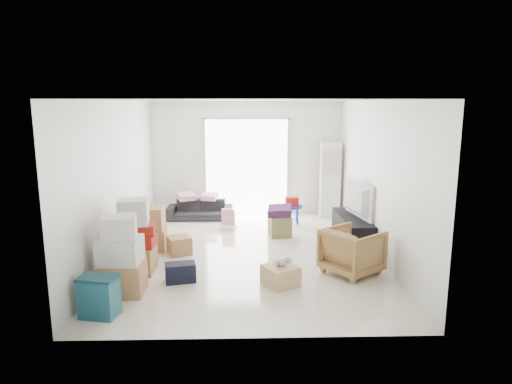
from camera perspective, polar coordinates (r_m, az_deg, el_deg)
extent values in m
cube|color=white|center=(8.30, -1.00, -8.46)|extent=(4.50, 6.00, 0.24)
cube|color=white|center=(7.82, -1.07, 12.29)|extent=(4.50, 6.00, 0.24)
cube|color=white|center=(11.02, -1.20, 4.30)|extent=(4.50, 0.24, 2.70)
cube|color=white|center=(4.88, -0.65, -4.50)|extent=(4.50, 0.24, 2.70)
cube|color=white|center=(8.25, -17.73, 1.45)|extent=(0.24, 6.00, 2.70)
cube|color=white|center=(8.30, 15.57, 1.62)|extent=(0.24, 6.00, 2.70)
cube|color=white|center=(10.90, -1.19, 3.17)|extent=(2.00, 0.01, 2.30)
cube|color=silver|center=(10.93, -6.44, 3.12)|extent=(0.06, 0.04, 2.30)
cube|color=silver|center=(10.95, 4.06, 3.17)|extent=(0.06, 0.04, 2.30)
cube|color=silver|center=(10.79, -1.21, 9.22)|extent=(2.10, 0.04, 0.06)
cube|color=silver|center=(10.81, 9.23, 1.48)|extent=(0.45, 0.30, 1.75)
cube|color=black|center=(8.93, 11.95, -4.68)|extent=(0.48, 1.60, 0.53)
imported|color=black|center=(8.84, 12.04, -2.54)|extent=(0.87, 1.27, 0.15)
imported|color=black|center=(10.63, -7.02, -1.82)|extent=(1.50, 0.47, 0.58)
cube|color=#DDA1AA|center=(10.64, -8.74, 0.10)|extent=(0.51, 0.47, 0.13)
cube|color=#DDA1AA|center=(10.58, -5.83, 0.11)|extent=(0.44, 0.39, 0.13)
imported|color=#A77F4A|center=(7.37, 11.93, -6.97)|extent=(1.05, 1.06, 0.80)
cube|color=#195064|center=(6.26, -18.93, -13.44)|extent=(0.50, 0.39, 0.25)
cube|color=#195064|center=(6.16, -19.08, -11.34)|extent=(0.50, 0.39, 0.25)
cube|color=#0C333D|center=(6.11, -19.16, -10.09)|extent=(0.52, 0.41, 0.04)
cube|color=#9F6B48|center=(6.81, -16.43, -10.28)|extent=(0.62, 0.52, 0.46)
cube|color=white|center=(6.67, -16.62, -6.98)|extent=(0.60, 0.50, 0.36)
cube|color=white|center=(6.58, -16.79, -4.21)|extent=(0.52, 0.48, 0.31)
cube|color=#9F6B48|center=(7.60, -14.77, -8.07)|extent=(0.59, 0.59, 0.42)
cube|color=#AF2415|center=(7.51, -14.89, -5.86)|extent=(0.65, 0.45, 0.19)
cube|color=#AF2415|center=(7.46, -14.96, -4.54)|extent=(0.66, 0.48, 0.17)
cube|color=white|center=(7.39, -15.07, -2.41)|extent=(0.49, 0.47, 0.40)
cube|color=#9F6B48|center=(8.62, -12.93, -5.80)|extent=(0.54, 0.45, 0.39)
cube|color=#9F6B48|center=(8.52, -13.05, -3.22)|extent=(0.47, 0.47, 0.41)
cube|color=#9F6B48|center=(8.31, -9.57, -6.58)|extent=(0.50, 0.50, 0.32)
cube|color=black|center=(7.07, -9.43, -9.89)|extent=(0.49, 0.36, 0.29)
cube|color=olive|center=(9.25, 2.98, -4.25)|extent=(0.48, 0.48, 0.42)
cube|color=#401B45|center=(9.18, 3.00, -2.57)|extent=(0.52, 0.52, 0.14)
cylinder|color=#101FB9|center=(10.16, 4.50, -1.82)|extent=(0.48, 0.48, 0.04)
cylinder|color=#101FB9|center=(10.34, 5.07, -2.77)|extent=(0.04, 0.04, 0.37)
cylinder|color=#101FB9|center=(10.31, 3.76, -2.79)|extent=(0.04, 0.04, 0.37)
cylinder|color=#101FB9|center=(10.08, 3.89, -3.11)|extent=(0.04, 0.04, 0.37)
cylinder|color=#101FB9|center=(10.11, 5.23, -3.10)|extent=(0.04, 0.04, 0.37)
cube|color=#AF2415|center=(10.14, 4.51, -1.16)|extent=(0.28, 0.22, 0.20)
cube|color=silver|center=(9.75, -3.50, -4.49)|extent=(0.37, 0.34, 0.08)
cube|color=pink|center=(9.81, -3.49, -3.12)|extent=(0.29, 0.11, 0.34)
cube|color=tan|center=(6.86, 3.09, -10.38)|extent=(0.61, 0.61, 0.30)
ellipsoid|color=#B2ADA8|center=(6.79, 3.11, -8.80)|extent=(0.19, 0.13, 0.10)
cube|color=#B3171C|center=(6.79, 3.11, -8.77)|extent=(0.16, 0.15, 0.03)
sphere|color=#B2ADA8|center=(6.82, 4.04, -8.48)|extent=(0.10, 0.10, 0.10)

